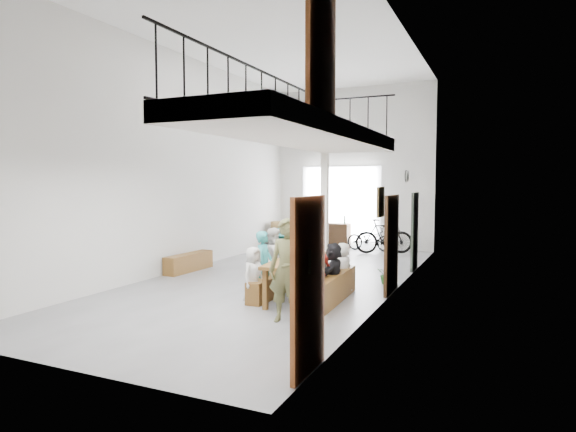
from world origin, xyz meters
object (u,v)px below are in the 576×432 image
at_px(tasting_table, 302,263).
at_px(bench_inner, 273,285).
at_px(side_bench, 189,262).
at_px(host_standing, 287,270).
at_px(bicycle_near, 370,238).
at_px(serving_counter, 327,235).
at_px(oak_barrel, 279,234).

relative_size(tasting_table, bench_inner, 1.28).
height_order(tasting_table, side_bench, tasting_table).
bearing_deg(host_standing, side_bench, 137.90).
xyz_separation_m(tasting_table, side_bench, (-3.75, 1.52, -0.48)).
bearing_deg(bicycle_near, serving_counter, 86.79).
relative_size(bench_inner, bicycle_near, 1.17).
xyz_separation_m(bench_inner, oak_barrel, (-2.95, 6.58, 0.24)).
bearing_deg(tasting_table, serving_counter, 100.34).
bearing_deg(tasting_table, bench_inner, 173.65).
distance_m(tasting_table, bench_inner, 0.81).
bearing_deg(side_bench, bicycle_near, 58.95).
xyz_separation_m(side_bench, serving_counter, (1.69, 5.70, 0.20)).
height_order(bench_inner, host_standing, host_standing).
bearing_deg(serving_counter, bicycle_near, -8.40).
relative_size(serving_counter, bicycle_near, 1.02).
bearing_deg(oak_barrel, side_bench, -91.77).
bearing_deg(side_bench, bench_inner, -25.88).
relative_size(serving_counter, host_standing, 0.95).
distance_m(side_bench, bicycle_near, 6.36).
distance_m(tasting_table, host_standing, 1.58).
bearing_deg(host_standing, bench_inner, 117.58).
height_order(tasting_table, bench_inner, tasting_table).
height_order(oak_barrel, bicycle_near, oak_barrel).
distance_m(tasting_table, serving_counter, 7.51).
height_order(serving_counter, bicycle_near, serving_counter).
relative_size(oak_barrel, host_standing, 0.53).
bearing_deg(tasting_table, host_standing, -82.15).
bearing_deg(bench_inner, serving_counter, 99.90).
bearing_deg(bicycle_near, oak_barrel, 102.62).
bearing_deg(host_standing, serving_counter, 99.90).
bearing_deg(serving_counter, side_bench, -106.06).
bearing_deg(bench_inner, bicycle_near, 87.38).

